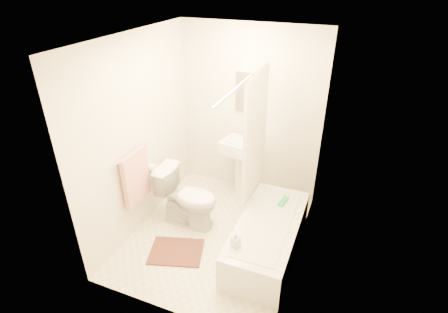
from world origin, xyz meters
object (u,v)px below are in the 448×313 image
at_px(toilet, 188,198).
at_px(soap_bottle, 236,240).
at_px(bathtub, 268,237).
at_px(bath_mat, 176,251).
at_px(sink, 240,166).

relative_size(toilet, soap_bottle, 4.45).
height_order(bathtub, bath_mat, bathtub).
height_order(toilet, soap_bottle, toilet).
distance_m(toilet, bathtub, 1.13).
bearing_deg(soap_bottle, toilet, 143.91).
xyz_separation_m(sink, soap_bottle, (0.48, -1.50, 0.03)).
bearing_deg(soap_bottle, sink, 107.79).
xyz_separation_m(sink, bath_mat, (-0.29, -1.42, -0.47)).
distance_m(sink, bath_mat, 1.52).
height_order(bathtub, soap_bottle, soap_bottle).
distance_m(toilet, soap_bottle, 1.11).
distance_m(sink, bathtub, 1.24).
height_order(toilet, sink, sink).
bearing_deg(sink, bathtub, -46.10).
bearing_deg(bathtub, sink, 125.07).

